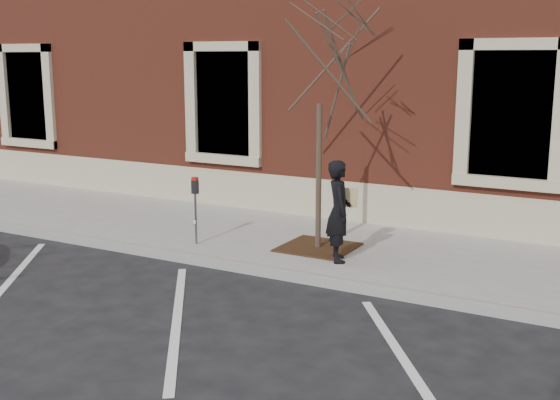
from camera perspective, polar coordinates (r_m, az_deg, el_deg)
The scene contains 9 objects.
ground at distance 11.18m, azimuth -1.50°, elevation -6.07°, with size 120.00×120.00×0.00m, color #28282B.
sidewalk_near at distance 12.64m, azimuth 2.54°, elevation -3.64°, with size 40.00×3.50×0.15m, color #BAB5AE.
curb_near at distance 11.12m, azimuth -1.63°, elevation -5.77°, with size 40.00×0.12×0.15m, color #9E9E99.
parking_stripes at distance 9.46m, azimuth -8.37°, elevation -9.54°, with size 28.00×4.40×0.01m, color silver, non-canonical shape.
building_civic at distance 17.77m, azimuth 11.56°, elevation 13.32°, with size 40.00×8.62×8.00m.
man at distance 11.22m, azimuth 4.79°, elevation -0.91°, with size 0.60×0.39×1.64m, color black.
parking_meter at distance 12.28m, azimuth -6.90°, elevation 0.17°, with size 0.11×0.08×1.19m.
tree_grate at distance 12.13m, azimuth 3.10°, elevation -3.85°, with size 1.20×1.20×0.03m, color #402914.
sapling at distance 11.69m, azimuth 3.27°, elevation 11.10°, with size 2.70×2.70×4.50m.
Camera 1 is at (5.42, -9.17, 3.40)m, focal length 45.00 mm.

